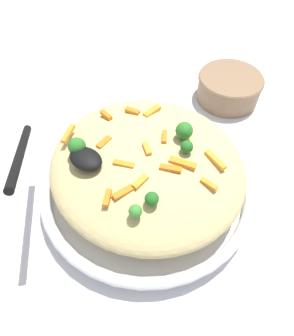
{
  "coord_description": "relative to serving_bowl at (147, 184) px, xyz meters",
  "views": [
    {
      "loc": [
        0.19,
        -0.25,
        0.47
      ],
      "look_at": [
        0.0,
        0.0,
        0.07
      ],
      "focal_mm": 32.67,
      "sensor_mm": 36.0,
      "label": 1
    }
  ],
  "objects": [
    {
      "name": "carrot_piece_4",
      "position": [
        0.11,
        0.01,
        0.09
      ],
      "size": [
        0.03,
        0.01,
        0.01
      ],
      "primitive_type": "cube",
      "rotation": [
        0.0,
        0.0,
        6.23
      ],
      "color": "orange",
      "rests_on": "pasta_mound"
    },
    {
      "name": "pasta_mound",
      "position": [
        0.0,
        0.0,
        0.05
      ],
      "size": [
        0.33,
        0.31,
        0.08
      ],
      "primitive_type": "ellipsoid",
      "color": "#D1BA7A",
      "rests_on": "serving_bowl"
    },
    {
      "name": "carrot_piece_11",
      "position": [
        -0.01,
        -0.04,
        0.09
      ],
      "size": [
        0.03,
        0.02,
        0.01
      ],
      "primitive_type": "cube",
      "rotation": [
        0.0,
        0.0,
        3.52
      ],
      "color": "orange",
      "rests_on": "pasta_mound"
    },
    {
      "name": "carrot_piece_13",
      "position": [
        0.05,
        -0.01,
        0.09
      ],
      "size": [
        0.03,
        0.02,
        0.01
      ],
      "primitive_type": "cube",
      "rotation": [
        0.0,
        0.0,
        0.42
      ],
      "color": "orange",
      "rests_on": "pasta_mound"
    },
    {
      "name": "companion_bowl",
      "position": [
        -0.01,
        0.32,
        0.01
      ],
      "size": [
        0.15,
        0.15,
        0.06
      ],
      "color": "#8C6B4C",
      "rests_on": "ground_plane"
    },
    {
      "name": "carrot_piece_10",
      "position": [
        0.06,
        0.01,
        0.09
      ],
      "size": [
        0.04,
        0.02,
        0.01
      ],
      "primitive_type": "cube",
      "rotation": [
        0.0,
        0.0,
        0.27
      ],
      "color": "orange",
      "rests_on": "pasta_mound"
    },
    {
      "name": "carrot_piece_0",
      "position": [
        -0.08,
        0.06,
        0.09
      ],
      "size": [
        0.03,
        0.01,
        0.01
      ],
      "primitive_type": "cube",
      "rotation": [
        0.0,
        0.0,
        0.2
      ],
      "color": "orange",
      "rests_on": "pasta_mound"
    },
    {
      "name": "serving_bowl",
      "position": [
        0.0,
        0.0,
        0.0
      ],
      "size": [
        0.37,
        0.37,
        0.04
      ],
      "color": "silver",
      "rests_on": "ground_plane"
    },
    {
      "name": "carrot_piece_2",
      "position": [
        -0.13,
        -0.05,
        0.09
      ],
      "size": [
        0.02,
        0.04,
        0.01
      ],
      "primitive_type": "cube",
      "rotation": [
        0.0,
        0.0,
        5.09
      ],
      "color": "orange",
      "rests_on": "pasta_mound"
    },
    {
      "name": "broccoli_floret_4",
      "position": [
        0.05,
        0.03,
        0.1
      ],
      "size": [
        0.02,
        0.02,
        0.02
      ],
      "color": "#205B1C",
      "rests_on": "pasta_mound"
    },
    {
      "name": "carrot_piece_3",
      "position": [
        0.09,
        0.05,
        0.09
      ],
      "size": [
        0.04,
        0.02,
        0.01
      ],
      "primitive_type": "cube",
      "rotation": [
        0.0,
        0.0,
        2.82
      ],
      "color": "orange",
      "rests_on": "pasta_mound"
    },
    {
      "name": "carrot_piece_9",
      "position": [
        -0.05,
        0.08,
        0.09
      ],
      "size": [
        0.02,
        0.04,
        0.01
      ],
      "primitive_type": "cube",
      "rotation": [
        0.0,
        0.0,
        1.42
      ],
      "color": "orange",
      "rests_on": "pasta_mound"
    },
    {
      "name": "carrot_piece_5",
      "position": [
        0.03,
        -0.05,
        0.09
      ],
      "size": [
        0.01,
        0.03,
        0.01
      ],
      "primitive_type": "cube",
      "rotation": [
        0.0,
        0.0,
        4.63
      ],
      "color": "orange",
      "rests_on": "pasta_mound"
    },
    {
      "name": "broccoli_floret_3",
      "position": [
        0.06,
        -0.07,
        0.1
      ],
      "size": [
        0.02,
        0.02,
        0.02
      ],
      "color": "#205B1C",
      "rests_on": "pasta_mound"
    },
    {
      "name": "carrot_piece_1",
      "position": [
        0.02,
        -0.08,
        0.09
      ],
      "size": [
        0.02,
        0.03,
        0.01
      ],
      "primitive_type": "cube",
      "rotation": [
        0.0,
        0.0,
        1.23
      ],
      "color": "orange",
      "rests_on": "pasta_mound"
    },
    {
      "name": "broccoli_floret_2",
      "position": [
        0.03,
        0.06,
        0.11
      ],
      "size": [
        0.03,
        0.03,
        0.03
      ],
      "color": "#296820",
      "rests_on": "pasta_mound"
    },
    {
      "name": "broccoli_floret_1",
      "position": [
        0.05,
        -0.1,
        0.1
      ],
      "size": [
        0.02,
        0.02,
        0.02
      ],
      "color": "#377928",
      "rests_on": "pasta_mound"
    },
    {
      "name": "broccoli_floret_0",
      "position": [
        -0.09,
        -0.06,
        0.1
      ],
      "size": [
        0.03,
        0.03,
        0.03
      ],
      "color": "#296820",
      "rests_on": "pasta_mound"
    },
    {
      "name": "ground_plane",
      "position": [
        0.0,
        0.0,
        -0.02
      ],
      "size": [
        2.4,
        2.4,
        0.0
      ],
      "primitive_type": "plane",
      "color": "silver"
    },
    {
      "name": "serving_spoon",
      "position": [
        -0.08,
        -0.1,
        0.11
      ],
      "size": [
        0.15,
        0.15,
        0.08
      ],
      "color": "black",
      "rests_on": "pasta_mound"
    },
    {
      "name": "carrot_piece_8",
      "position": [
        0.01,
        0.04,
        0.09
      ],
      "size": [
        0.02,
        0.03,
        0.01
      ],
      "primitive_type": "cube",
      "rotation": [
        0.0,
        0.0,
        5.28
      ],
      "color": "orange",
      "rests_on": "pasta_mound"
    },
    {
      "name": "carrot_piece_6",
      "position": [
        0.0,
        0.0,
        0.1
      ],
      "size": [
        0.02,
        0.02,
        0.01
      ],
      "primitive_type": "cube",
      "rotation": [
        0.0,
        0.0,
        2.51
      ],
      "color": "orange",
      "rests_on": "pasta_mound"
    },
    {
      "name": "carrot_piece_12",
      "position": [
        -0.07,
        -0.03,
        0.09
      ],
      "size": [
        0.01,
        0.03,
        0.01
      ],
      "primitive_type": "cube",
      "rotation": [
        0.0,
        0.0,
        1.56
      ],
      "color": "orange",
      "rests_on": "pasta_mound"
    },
    {
      "name": "carrot_piece_7",
      "position": [
        -0.11,
        0.02,
        0.09
      ],
      "size": [
        0.03,
        0.01,
        0.01
      ],
      "primitive_type": "cube",
      "rotation": [
        0.0,
        0.0,
        6.11
      ],
      "color": "orange",
      "rests_on": "pasta_mound"
    },
    {
      "name": "carrot_piece_14",
      "position": [
        0.01,
        -0.1,
        0.09
      ],
      "size": [
        0.02,
        0.03,
        0.01
      ],
      "primitive_type": "cube",
      "rotation": [
        0.0,
        0.0,
        2.07
      ],
      "color": "orange",
      "rests_on": "pasta_mound"
    }
  ]
}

